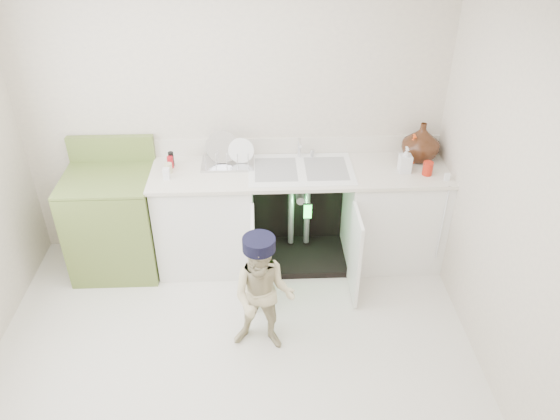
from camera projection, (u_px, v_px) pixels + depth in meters
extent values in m
plane|color=#BBB4A4|center=(234.00, 363.00, 3.89)|extent=(3.50, 3.50, 0.00)
cube|color=#BDB1A2|center=(232.00, 116.00, 4.47)|extent=(3.50, 2.50, 0.02)
cube|color=#BDB1A2|center=(516.00, 211.00, 3.27)|extent=(2.50, 3.00, 0.02)
cube|color=white|center=(207.00, 220.00, 4.66)|extent=(0.80, 0.60, 0.86)
cube|color=white|center=(392.00, 216.00, 4.71)|extent=(0.80, 0.60, 0.86)
cube|color=black|center=(298.00, 201.00, 4.91)|extent=(0.80, 0.06, 0.86)
cube|color=black|center=(299.00, 255.00, 4.90)|extent=(0.80, 0.60, 0.06)
cylinder|color=gray|center=(291.00, 210.00, 4.75)|extent=(0.05, 0.05, 0.70)
cylinder|color=gray|center=(307.00, 209.00, 4.76)|extent=(0.05, 0.05, 0.70)
cylinder|color=gray|center=(300.00, 196.00, 4.62)|extent=(0.07, 0.18, 0.07)
cube|color=white|center=(253.00, 258.00, 4.27)|extent=(0.03, 0.40, 0.76)
cube|color=white|center=(355.00, 255.00, 4.29)|extent=(0.02, 0.40, 0.76)
cube|color=silver|center=(301.00, 171.00, 4.44)|extent=(2.44, 0.64, 0.03)
cube|color=silver|center=(299.00, 146.00, 4.63)|extent=(2.44, 0.02, 0.15)
cube|color=white|center=(301.00, 170.00, 4.43)|extent=(0.85, 0.55, 0.02)
cube|color=gray|center=(276.00, 170.00, 4.42)|extent=(0.34, 0.40, 0.01)
cube|color=gray|center=(326.00, 169.00, 4.43)|extent=(0.34, 0.40, 0.01)
cylinder|color=silver|center=(299.00, 148.00, 4.56)|extent=(0.03, 0.03, 0.17)
cylinder|color=silver|center=(300.00, 143.00, 4.47)|extent=(0.02, 0.14, 0.02)
cylinder|color=silver|center=(312.00, 153.00, 4.59)|extent=(0.04, 0.04, 0.06)
cylinder|color=white|center=(443.00, 224.00, 4.40)|extent=(0.01, 0.01, 0.70)
cube|color=white|center=(447.00, 177.00, 4.27)|extent=(0.04, 0.02, 0.06)
cube|color=silver|center=(228.00, 163.00, 4.50)|extent=(0.43, 0.29, 0.02)
cylinder|color=silver|center=(223.00, 154.00, 4.48)|extent=(0.27, 0.10, 0.26)
cylinder|color=white|center=(241.00, 156.00, 4.47)|extent=(0.21, 0.06, 0.21)
cylinder|color=silver|center=(205.00, 162.00, 4.37)|extent=(0.01, 0.01, 0.12)
cylinder|color=silver|center=(216.00, 161.00, 4.38)|extent=(0.01, 0.01, 0.12)
cylinder|color=silver|center=(227.00, 161.00, 4.38)|extent=(0.01, 0.01, 0.12)
cylinder|color=silver|center=(237.00, 161.00, 4.38)|extent=(0.01, 0.01, 0.12)
cylinder|color=silver|center=(248.00, 161.00, 4.38)|extent=(0.01, 0.01, 0.12)
imported|color=#4E2B16|center=(421.00, 142.00, 4.49)|extent=(0.31, 0.31, 0.33)
imported|color=#F2430C|center=(413.00, 149.00, 4.48)|extent=(0.09, 0.10, 0.25)
imported|color=silver|center=(405.00, 160.00, 4.35)|extent=(0.10, 0.10, 0.21)
cylinder|color=#AF1F0F|center=(428.00, 168.00, 4.33)|extent=(0.08, 0.08, 0.11)
cylinder|color=#AE0E18|center=(170.00, 162.00, 4.43)|extent=(0.05, 0.05, 0.10)
cylinder|color=beige|center=(169.00, 168.00, 4.37)|extent=(0.06, 0.06, 0.08)
cylinder|color=black|center=(171.00, 159.00, 4.46)|extent=(0.04, 0.04, 0.12)
cube|color=silver|center=(166.00, 174.00, 4.28)|extent=(0.05, 0.05, 0.09)
cube|color=olive|center=(115.00, 224.00, 4.61)|extent=(0.71, 0.65, 0.86)
cube|color=olive|center=(106.00, 178.00, 4.36)|extent=(0.71, 0.65, 0.02)
cube|color=olive|center=(111.00, 149.00, 4.54)|extent=(0.71, 0.06, 0.23)
cylinder|color=black|center=(78.00, 189.00, 4.23)|extent=(0.16, 0.16, 0.02)
cylinder|color=silver|center=(78.00, 188.00, 4.22)|extent=(0.19, 0.19, 0.01)
cylinder|color=black|center=(89.00, 169.00, 4.49)|extent=(0.16, 0.16, 0.02)
cylinder|color=silver|center=(88.00, 168.00, 4.49)|extent=(0.19, 0.19, 0.01)
cylinder|color=black|center=(125.00, 188.00, 4.24)|extent=(0.16, 0.16, 0.02)
cylinder|color=silver|center=(124.00, 187.00, 4.23)|extent=(0.19, 0.19, 0.01)
cylinder|color=black|center=(132.00, 168.00, 4.51)|extent=(0.16, 0.16, 0.02)
cylinder|color=silver|center=(132.00, 167.00, 4.50)|extent=(0.19, 0.19, 0.01)
imported|color=#C8B98F|center=(263.00, 296.00, 3.79)|extent=(0.51, 0.43, 0.93)
cylinder|color=black|center=(262.00, 246.00, 3.56)|extent=(0.26, 0.26, 0.09)
cube|color=black|center=(265.00, 241.00, 3.66)|extent=(0.18, 0.12, 0.01)
cube|color=black|center=(308.00, 211.00, 4.24)|extent=(0.07, 0.01, 0.14)
cube|color=#26F23F|center=(308.00, 212.00, 4.23)|extent=(0.06, 0.00, 0.12)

